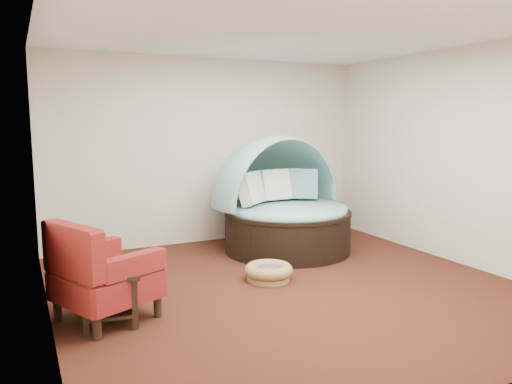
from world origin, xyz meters
name	(u,v)px	position (x,y,z in m)	size (l,w,h in m)	color
floor	(290,287)	(0.00, 0.00, 0.00)	(5.00, 5.00, 0.00)	#431E13
wall_back	(210,151)	(0.00, 2.50, 1.40)	(5.00, 5.00, 0.00)	beige
wall_front	(483,194)	(0.00, -2.50, 1.40)	(5.00, 5.00, 0.00)	beige
wall_left	(43,175)	(-2.50, 0.00, 1.40)	(5.00, 5.00, 0.00)	beige
wall_right	(457,157)	(2.50, 0.00, 1.40)	(5.00, 5.00, 0.00)	beige
ceiling	(292,31)	(0.00, 0.00, 2.80)	(5.00, 5.00, 0.00)	white
canopy_daybed	(283,197)	(0.73, 1.51, 0.77)	(2.19, 2.14, 1.66)	black
pet_basket	(269,272)	(-0.10, 0.33, 0.10)	(0.58, 0.58, 0.20)	brown
red_armchair	(101,275)	(-2.06, -0.05, 0.44)	(1.09, 1.09, 0.97)	black
side_table	(109,289)	(-2.00, -0.15, 0.33)	(0.60, 0.60, 0.51)	black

